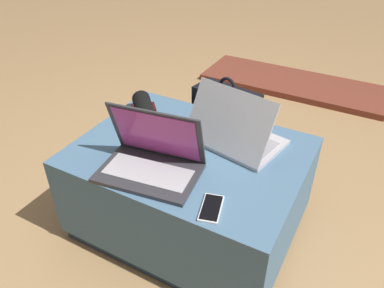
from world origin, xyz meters
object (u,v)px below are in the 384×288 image
(laptop_far, at_px, (234,133))
(cell_phone, at_px, (211,208))
(wrist_brace, at_px, (144,109))
(laptop_near, at_px, (152,159))
(backpack, at_px, (226,133))

(laptop_far, relative_size, cell_phone, 2.80)
(cell_phone, height_order, wrist_brace, wrist_brace)
(laptop_near, height_order, cell_phone, laptop_near)
(cell_phone, bearing_deg, backpack, -84.90)
(backpack, bearing_deg, wrist_brace, 61.06)
(laptop_far, distance_m, cell_phone, 0.40)
(backpack, xyz_separation_m, wrist_brace, (-0.27, -0.34, 0.23))
(laptop_near, bearing_deg, backpack, 80.25)
(laptop_far, xyz_separation_m, cell_phone, (0.09, -0.39, -0.05))
(laptop_near, xyz_separation_m, laptop_far, (0.20, 0.31, 0.00))
(laptop_far, distance_m, backpack, 0.45)
(wrist_brace, bearing_deg, laptop_far, -0.22)
(cell_phone, bearing_deg, laptop_far, -92.25)
(laptop_near, height_order, backpack, laptop_near)
(laptop_near, xyz_separation_m, wrist_brace, (-0.25, 0.31, -0.01))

